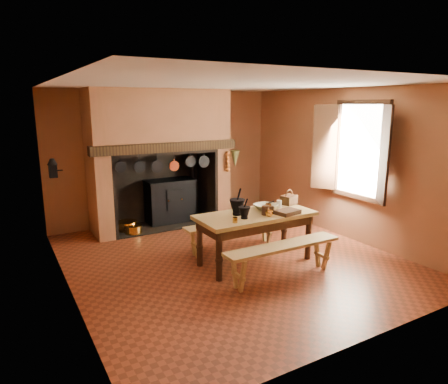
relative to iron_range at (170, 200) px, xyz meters
name	(u,v)px	position (x,y,z in m)	size (l,w,h in m)	color
floor	(230,258)	(0.04, -2.45, -0.48)	(5.50, 5.50, 0.00)	brown
ceiling	(231,84)	(0.04, -2.45, 2.32)	(5.50, 5.50, 0.00)	silver
back_wall	(166,156)	(0.04, 0.30, 0.92)	(5.00, 0.02, 2.80)	#92583A
wall_left	(63,192)	(-2.46, -2.45, 0.92)	(0.02, 5.50, 2.80)	#92583A
wall_right	(344,164)	(2.54, -2.45, 0.92)	(0.02, 5.50, 2.80)	#92583A
wall_front	(371,217)	(0.04, -5.20, 0.92)	(5.00, 0.02, 2.80)	#92583A
chimney_breast	(159,139)	(-0.26, -0.14, 1.33)	(2.95, 0.96, 2.80)	#92583A
iron_range	(170,200)	(0.00, 0.00, 0.00)	(1.12, 0.55, 1.60)	black
hearth_pans	(128,227)	(-1.01, -0.23, -0.39)	(0.51, 0.62, 0.20)	#C8862E
hanging_pans	(167,165)	(-0.30, -0.64, 0.88)	(1.92, 0.29, 0.27)	black
onion_string	(228,162)	(1.04, -0.66, 0.85)	(0.12, 0.10, 0.46)	#93501B
herb_bunch	(235,159)	(1.22, -0.66, 0.90)	(0.20, 0.20, 0.35)	brown
window	(356,151)	(2.39, -2.85, 1.22)	(0.39, 1.75, 1.76)	white
wall_coffee_mill	(53,167)	(-2.38, -0.90, 1.03)	(0.23, 0.16, 0.31)	black
work_table	(255,221)	(0.31, -2.78, 0.20)	(1.88, 0.84, 0.82)	tan
bench_front	(283,253)	(0.31, -3.50, -0.09)	(1.87, 0.33, 0.53)	tan
bench_back	(233,229)	(0.31, -2.10, -0.11)	(1.79, 0.31, 0.50)	tan
mortar_large	(237,206)	(0.01, -2.70, 0.47)	(0.25, 0.25, 0.42)	black
mortar_small	(244,212)	(0.00, -2.94, 0.44)	(0.18, 0.18, 0.31)	black
coffee_grinder	(268,209)	(0.48, -2.88, 0.41)	(0.18, 0.14, 0.20)	#321C10
brass_mug_a	(235,220)	(-0.24, -3.05, 0.37)	(0.07, 0.07, 0.08)	#C8862E
brass_mug_b	(243,207)	(0.24, -2.50, 0.38)	(0.09, 0.09, 0.10)	#C8862E
mixing_bowl	(266,207)	(0.59, -2.66, 0.38)	(0.37, 0.37, 0.09)	beige
stoneware_crock	(265,210)	(0.40, -2.91, 0.41)	(0.12, 0.12, 0.15)	#573220
glass_jar	(279,205)	(0.80, -2.74, 0.41)	(0.08, 0.08, 0.15)	beige
wicker_basket	(289,199)	(1.15, -2.56, 0.42)	(0.32, 0.27, 0.26)	#522918
wooden_tray	(287,212)	(0.72, -3.05, 0.36)	(0.37, 0.27, 0.06)	#321C10
brass_cup	(269,213)	(0.39, -3.02, 0.38)	(0.12, 0.12, 0.09)	#C8862E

